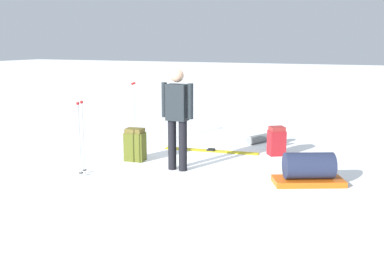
% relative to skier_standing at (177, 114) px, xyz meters
% --- Properties ---
extents(ground_plane, '(80.00, 80.00, 0.00)m').
position_rel_skier_standing_xyz_m(ground_plane, '(0.32, -0.13, -0.95)').
color(ground_plane, white).
extents(skier_standing, '(0.23, 0.57, 1.70)m').
position_rel_skier_standing_xyz_m(skier_standing, '(0.00, 0.00, 0.00)').
color(skier_standing, black).
rests_on(skier_standing, ground_plane).
extents(ski_pair_near, '(0.42, 1.89, 0.05)m').
position_rel_skier_standing_xyz_m(ski_pair_near, '(1.44, -0.05, -0.94)').
color(ski_pair_near, '#B5A517').
rests_on(ski_pair_near, ground_plane).
extents(backpack_large_dark, '(0.29, 0.38, 0.60)m').
position_rel_skier_standing_xyz_m(backpack_large_dark, '(0.24, 0.97, -0.66)').
color(backpack_large_dark, '#50561B').
rests_on(backpack_large_dark, ground_plane).
extents(backpack_bright, '(0.37, 0.39, 0.55)m').
position_rel_skier_standing_xyz_m(backpack_bright, '(1.67, -1.30, -0.68)').
color(backpack_bright, maroon).
rests_on(backpack_bright, ground_plane).
extents(ski_poles_planted_near, '(0.22, 0.12, 1.32)m').
position_rel_skier_standing_xyz_m(ski_poles_planted_near, '(1.32, 1.62, -0.22)').
color(ski_poles_planted_near, '#B2BEB9').
rests_on(ski_poles_planted_near, ground_plane).
extents(ski_poles_planted_far, '(0.22, 0.12, 1.21)m').
position_rel_skier_standing_xyz_m(ski_poles_planted_far, '(-0.89, 1.28, -0.28)').
color(ski_poles_planted_far, '#B1B5B8').
rests_on(ski_poles_planted_far, ground_plane).
extents(gear_sled, '(0.85, 1.14, 0.49)m').
position_rel_skier_standing_xyz_m(gear_sled, '(0.09, -2.15, -0.73)').
color(gear_sled, '#DB5914').
rests_on(gear_sled, ground_plane).
extents(sleeping_mat_rolled, '(0.57, 0.40, 0.18)m').
position_rel_skier_standing_xyz_m(sleeping_mat_rolled, '(2.53, -0.71, -0.86)').
color(sleeping_mat_rolled, slate).
rests_on(sleeping_mat_rolled, ground_plane).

